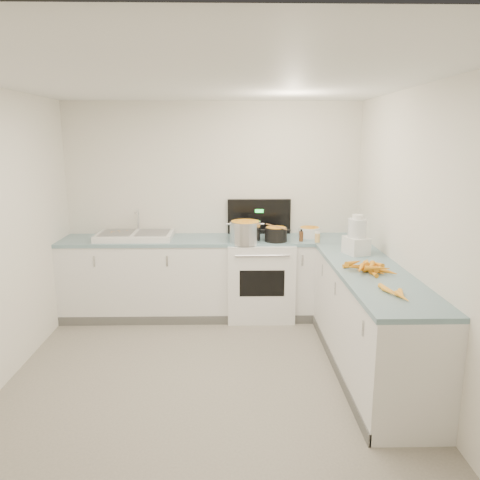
{
  "coord_description": "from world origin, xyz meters",
  "views": [
    {
      "loc": [
        0.2,
        -3.61,
        2.08
      ],
      "look_at": [
        0.3,
        1.1,
        1.05
      ],
      "focal_mm": 35.0,
      "sensor_mm": 36.0,
      "label": 1
    }
  ],
  "objects_px": {
    "spice_jar": "(317,238)",
    "stove": "(260,277)",
    "extract_bottle": "(301,236)",
    "mixing_bowl": "(309,232)",
    "steel_pot": "(245,232)",
    "sink": "(135,235)",
    "black_pot": "(276,235)",
    "food_processor": "(357,237)"
  },
  "relations": [
    {
      "from": "steel_pot",
      "to": "food_processor",
      "type": "distance_m",
      "value": 1.25
    },
    {
      "from": "extract_bottle",
      "to": "mixing_bowl",
      "type": "bearing_deg",
      "value": 60.5
    },
    {
      "from": "mixing_bowl",
      "to": "stove",
      "type": "bearing_deg",
      "value": -173.83
    },
    {
      "from": "black_pot",
      "to": "mixing_bowl",
      "type": "relative_size",
      "value": 0.99
    },
    {
      "from": "steel_pot",
      "to": "stove",
      "type": "bearing_deg",
      "value": 43.26
    },
    {
      "from": "steel_pot",
      "to": "extract_bottle",
      "type": "relative_size",
      "value": 3.0
    },
    {
      "from": "mixing_bowl",
      "to": "spice_jar",
      "type": "bearing_deg",
      "value": -81.24
    },
    {
      "from": "black_pot",
      "to": "spice_jar",
      "type": "relative_size",
      "value": 2.48
    },
    {
      "from": "steel_pot",
      "to": "sink",
      "type": "bearing_deg",
      "value": 171.59
    },
    {
      "from": "mixing_bowl",
      "to": "extract_bottle",
      "type": "height_order",
      "value": "mixing_bowl"
    },
    {
      "from": "sink",
      "to": "mixing_bowl",
      "type": "relative_size",
      "value": 3.41
    },
    {
      "from": "steel_pot",
      "to": "food_processor",
      "type": "xyz_separation_m",
      "value": [
        1.09,
        -0.59,
        0.07
      ]
    },
    {
      "from": "stove",
      "to": "spice_jar",
      "type": "xyz_separation_m",
      "value": [
        0.62,
        -0.22,
        0.52
      ]
    },
    {
      "from": "mixing_bowl",
      "to": "spice_jar",
      "type": "xyz_separation_m",
      "value": [
        0.04,
        -0.28,
        -0.01
      ]
    },
    {
      "from": "mixing_bowl",
      "to": "food_processor",
      "type": "xyz_separation_m",
      "value": [
        0.33,
        -0.83,
        0.11
      ]
    },
    {
      "from": "mixing_bowl",
      "to": "extract_bottle",
      "type": "distance_m",
      "value": 0.27
    },
    {
      "from": "extract_bottle",
      "to": "spice_jar",
      "type": "xyz_separation_m",
      "value": [
        0.17,
        -0.05,
        -0.01
      ]
    },
    {
      "from": "stove",
      "to": "black_pot",
      "type": "bearing_deg",
      "value": -44.59
    },
    {
      "from": "sink",
      "to": "spice_jar",
      "type": "bearing_deg",
      "value": -6.39
    },
    {
      "from": "black_pot",
      "to": "food_processor",
      "type": "height_order",
      "value": "food_processor"
    },
    {
      "from": "sink",
      "to": "mixing_bowl",
      "type": "bearing_deg",
      "value": 1.32
    },
    {
      "from": "mixing_bowl",
      "to": "black_pot",
      "type": "bearing_deg",
      "value": -151.72
    },
    {
      "from": "mixing_bowl",
      "to": "food_processor",
      "type": "height_order",
      "value": "food_processor"
    },
    {
      "from": "steel_pot",
      "to": "black_pot",
      "type": "relative_size",
      "value": 1.37
    },
    {
      "from": "stove",
      "to": "spice_jar",
      "type": "relative_size",
      "value": 13.5
    },
    {
      "from": "mixing_bowl",
      "to": "extract_bottle",
      "type": "relative_size",
      "value": 2.2
    },
    {
      "from": "stove",
      "to": "mixing_bowl",
      "type": "distance_m",
      "value": 0.78
    },
    {
      "from": "food_processor",
      "to": "stove",
      "type": "bearing_deg",
      "value": 139.94
    },
    {
      "from": "sink",
      "to": "black_pot",
      "type": "distance_m",
      "value": 1.62
    },
    {
      "from": "sink",
      "to": "extract_bottle",
      "type": "height_order",
      "value": "sink"
    },
    {
      "from": "sink",
      "to": "black_pot",
      "type": "height_order",
      "value": "sink"
    },
    {
      "from": "stove",
      "to": "sink",
      "type": "xyz_separation_m",
      "value": [
        -1.45,
        0.02,
        0.5
      ]
    },
    {
      "from": "stove",
      "to": "black_pot",
      "type": "height_order",
      "value": "stove"
    },
    {
      "from": "mixing_bowl",
      "to": "steel_pot",
      "type": "bearing_deg",
      "value": -162.9
    },
    {
      "from": "mixing_bowl",
      "to": "spice_jar",
      "type": "height_order",
      "value": "mixing_bowl"
    },
    {
      "from": "steel_pot",
      "to": "black_pot",
      "type": "distance_m",
      "value": 0.35
    },
    {
      "from": "black_pot",
      "to": "food_processor",
      "type": "relative_size",
      "value": 0.63
    },
    {
      "from": "sink",
      "to": "mixing_bowl",
      "type": "distance_m",
      "value": 2.03
    },
    {
      "from": "spice_jar",
      "to": "stove",
      "type": "bearing_deg",
      "value": 160.82
    },
    {
      "from": "stove",
      "to": "steel_pot",
      "type": "height_order",
      "value": "stove"
    },
    {
      "from": "stove",
      "to": "mixing_bowl",
      "type": "xyz_separation_m",
      "value": [
        0.58,
        0.06,
        0.52
      ]
    },
    {
      "from": "food_processor",
      "to": "extract_bottle",
      "type": "bearing_deg",
      "value": 127.75
    }
  ]
}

